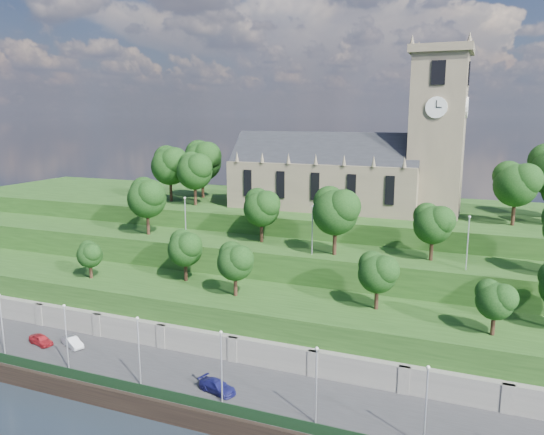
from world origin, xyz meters
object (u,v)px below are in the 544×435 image
at_px(church, 353,166).
at_px(car_middle, 73,342).
at_px(car_left, 41,340).
at_px(car_right, 217,386).

distance_m(church, car_middle, 50.99).
bearing_deg(car_left, car_middle, -63.08).
distance_m(car_left, car_middle, 4.39).
bearing_deg(car_left, church, -23.21).
height_order(church, car_middle, church).
relative_size(car_left, car_right, 0.86).
relative_size(church, car_right, 8.77).
height_order(car_left, car_right, car_left).
bearing_deg(car_middle, church, -10.95).
bearing_deg(car_middle, car_right, -74.57).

